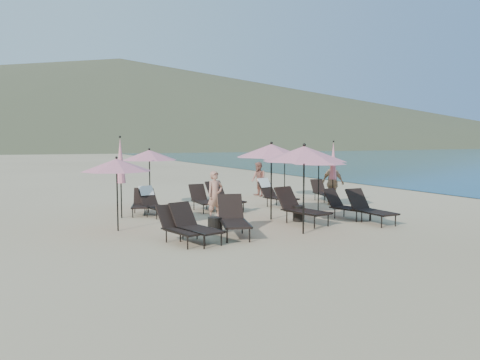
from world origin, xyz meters
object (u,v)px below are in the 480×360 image
lounger_7 (153,202)px  beachgoer_b (259,179)px  lounger_0 (194,225)px  side_table_0 (215,225)px  lounger_1 (180,226)px  umbrella_closed_1 (120,161)px  lounger_5 (369,208)px  lounger_8 (203,199)px  lounger_11 (322,191)px  lounger_10 (275,193)px  lounger_9 (224,197)px  umbrella_open_0 (117,165)px  beachgoer_c (333,183)px  umbrella_open_2 (319,159)px  lounger_4 (346,205)px  side_table_1 (299,213)px  lounger_3 (300,207)px  umbrella_open_1 (271,151)px  beachgoer_a (215,195)px  umbrella_open_5 (304,154)px  lounger_6 (141,203)px  lounger_2 (233,218)px  umbrella_open_3 (149,155)px  umbrella_open_4 (285,155)px  umbrella_closed_0 (333,161)px

lounger_7 → beachgoer_b: beachgoer_b is taller
lounger_0 → side_table_0: bearing=27.4°
lounger_1 → umbrella_closed_1: umbrella_closed_1 is taller
lounger_5 → lounger_8: size_ratio=1.09×
lounger_1 → lounger_11: (7.93, 4.91, -0.02)m
lounger_10 → umbrella_closed_1: (-5.77, 0.00, 1.35)m
lounger_9 → lounger_10: 2.12m
umbrella_open_0 → beachgoer_c: 8.69m
lounger_0 → umbrella_open_2: (5.77, 2.80, 1.41)m
lounger_4 → side_table_1: (-1.64, 0.25, -0.19)m
lounger_8 → lounger_9: lounger_9 is taller
lounger_3 → lounger_9: lounger_3 is taller
lounger_10 → umbrella_open_1: (-1.58, -2.42, 1.68)m
lounger_3 → lounger_10: size_ratio=1.09×
lounger_3 → umbrella_closed_1: bearing=132.4°
lounger_9 → lounger_3: bearing=-83.3°
lounger_7 → beachgoer_a: 2.22m
lounger_5 → side_table_1: lounger_5 is taller
lounger_3 → lounger_5: 2.12m
umbrella_open_5 → side_table_1: 2.73m
umbrella_open_0 → umbrella_open_2: umbrella_open_2 is taller
lounger_9 → beachgoer_a: bearing=-132.8°
lounger_4 → lounger_6: (-5.67, 3.81, -0.04)m
umbrella_closed_1 → beachgoer_c: bearing=-5.0°
lounger_4 → lounger_10: (-0.67, 3.34, 0.07)m
lounger_5 → side_table_1: size_ratio=3.51×
lounger_1 → side_table_0: (1.24, 0.68, -0.19)m
lounger_3 → umbrella_open_1: 2.01m
lounger_2 → lounger_0: bearing=-150.8°
umbrella_open_2 → umbrella_open_3: (-5.20, 3.25, 0.12)m
lounger_3 → lounger_9: 3.56m
lounger_2 → umbrella_open_4: umbrella_open_4 is taller
lounger_3 → lounger_5: bearing=-35.2°
lounger_2 → lounger_5: (4.54, -0.11, -0.02)m
umbrella_open_4 → umbrella_closed_0: size_ratio=0.85×
lounger_2 → umbrella_open_4: (5.27, 5.93, 1.40)m
umbrella_open_1 → side_table_0: bearing=-153.7°
lounger_4 → umbrella_open_4: umbrella_open_4 is taller
lounger_6 → umbrella_open_2: (5.83, -2.10, 1.45)m
umbrella_open_4 → side_table_1: bearing=-117.3°
umbrella_open_1 → umbrella_closed_1: umbrella_closed_1 is taller
lounger_4 → umbrella_open_2: 2.23m
lounger_5 → side_table_1: (-1.77, 1.19, -0.22)m
umbrella_open_2 → umbrella_open_5: 4.22m
umbrella_open_4 → umbrella_open_5: 7.41m
side_table_0 → lounger_11: bearing=32.3°
lounger_9 → umbrella_open_4: 4.28m
lounger_2 → beachgoer_b: size_ratio=1.24×
lounger_1 → beachgoer_c: 8.32m
umbrella_open_1 → umbrella_closed_1: (-4.19, 2.42, -0.33)m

